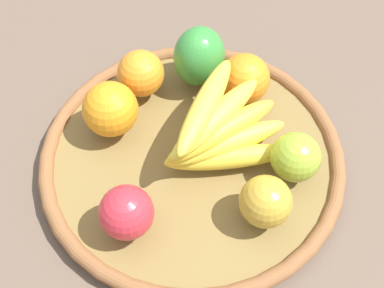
{
  "coord_description": "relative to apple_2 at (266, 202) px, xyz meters",
  "views": [
    {
      "loc": [
        -0.41,
        -0.16,
        0.68
      ],
      "look_at": [
        0.0,
        0.0,
        0.05
      ],
      "focal_mm": 50.43,
      "sensor_mm": 36.0,
      "label": 1
    }
  ],
  "objects": [
    {
      "name": "apple_1",
      "position": [
        -0.08,
        0.16,
        0.0
      ],
      "size": [
        0.08,
        0.08,
        0.07
      ],
      "primitive_type": "sphere",
      "rotation": [
        0.0,
        0.0,
        1.4
      ],
      "color": "red",
      "rests_on": "basket"
    },
    {
      "name": "apple_0",
      "position": [
        0.08,
        -0.02,
        -0.0
      ],
      "size": [
        0.1,
        0.1,
        0.07
      ],
      "primitive_type": "sphere",
      "rotation": [
        0.0,
        0.0,
        3.97
      ],
      "color": "#90AC31",
      "rests_on": "basket"
    },
    {
      "name": "orange_2",
      "position": [
        0.06,
        0.25,
        0.01
      ],
      "size": [
        0.1,
        0.1,
        0.08
      ],
      "primitive_type": "sphere",
      "rotation": [
        0.0,
        0.0,
        2.94
      ],
      "color": "orange",
      "rests_on": "basket"
    },
    {
      "name": "ground_plane",
      "position": [
        0.06,
        0.13,
        -0.07
      ],
      "size": [
        2.4,
        2.4,
        0.0
      ],
      "primitive_type": "plane",
      "color": "brown",
      "rests_on": "ground"
    },
    {
      "name": "apple_2",
      "position": [
        0.0,
        0.0,
        0.0
      ],
      "size": [
        0.08,
        0.08,
        0.07
      ],
      "primitive_type": "sphere",
      "rotation": [
        0.0,
        0.0,
        4.63
      ],
      "color": "gold",
      "rests_on": "basket"
    },
    {
      "name": "orange_1",
      "position": [
        0.19,
        0.09,
        0.0
      ],
      "size": [
        0.08,
        0.08,
        0.08
      ],
      "primitive_type": "sphere",
      "rotation": [
        0.0,
        0.0,
        6.28
      ],
      "color": "orange",
      "rests_on": "basket"
    },
    {
      "name": "bell_pepper",
      "position": [
        0.2,
        0.17,
        0.01
      ],
      "size": [
        0.09,
        0.09,
        0.1
      ],
      "primitive_type": "ellipsoid",
      "rotation": [
        0.0,
        0.0,
        6.2
      ],
      "color": "#358937",
      "rests_on": "basket"
    },
    {
      "name": "orange_0",
      "position": [
        0.14,
        0.24,
        0.0
      ],
      "size": [
        0.1,
        0.1,
        0.07
      ],
      "primitive_type": "sphere",
      "rotation": [
        0.0,
        0.0,
        5.8
      ],
      "color": "orange",
      "rests_on": "basket"
    },
    {
      "name": "basket",
      "position": [
        0.06,
        0.13,
        -0.05
      ],
      "size": [
        0.45,
        0.45,
        0.03
      ],
      "color": "olive",
      "rests_on": "ground_plane"
    },
    {
      "name": "banana_bunch",
      "position": [
        0.08,
        0.09,
        0.01
      ],
      "size": [
        0.19,
        0.18,
        0.09
      ],
      "color": "yellow",
      "rests_on": "basket"
    }
  ]
}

